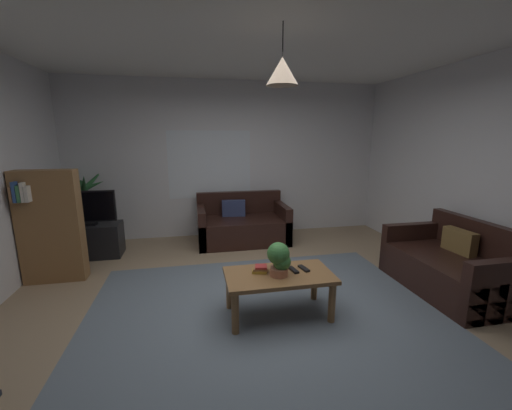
{
  "coord_description": "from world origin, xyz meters",
  "views": [
    {
      "loc": [
        -0.68,
        -3.04,
        1.79
      ],
      "look_at": [
        0.0,
        0.3,
        1.05
      ],
      "focal_mm": 22.26,
      "sensor_mm": 36.0,
      "label": 1
    }
  ],
  "objects_px": {
    "couch_right_side": "(452,268)",
    "coffee_table": "(279,281)",
    "book_on_table_2": "(261,267)",
    "tv": "(86,208)",
    "book_on_table_1": "(261,269)",
    "pendant_lamp": "(282,71)",
    "potted_plant_on_table": "(279,258)",
    "potted_palm_corner": "(84,210)",
    "bookshelf_corner": "(50,226)",
    "book_on_table_0": "(260,271)",
    "remote_on_table_0": "(293,270)",
    "couch_under_window": "(242,226)",
    "remote_on_table_1": "(304,268)",
    "tv_stand": "(90,241)"
  },
  "relations": [
    {
      "from": "couch_right_side",
      "to": "coffee_table",
      "type": "bearing_deg",
      "value": -86.78
    },
    {
      "from": "book_on_table_2",
      "to": "tv",
      "type": "relative_size",
      "value": 0.14
    },
    {
      "from": "coffee_table",
      "to": "book_on_table_2",
      "type": "height_order",
      "value": "book_on_table_2"
    },
    {
      "from": "book_on_table_1",
      "to": "pendant_lamp",
      "type": "bearing_deg",
      "value": -20.08
    },
    {
      "from": "potted_plant_on_table",
      "to": "potted_palm_corner",
      "type": "relative_size",
      "value": 0.26
    },
    {
      "from": "book_on_table_1",
      "to": "pendant_lamp",
      "type": "height_order",
      "value": "pendant_lamp"
    },
    {
      "from": "tv",
      "to": "bookshelf_corner",
      "type": "relative_size",
      "value": 0.59
    },
    {
      "from": "book_on_table_1",
      "to": "book_on_table_2",
      "type": "distance_m",
      "value": 0.02
    },
    {
      "from": "book_on_table_0",
      "to": "tv",
      "type": "distance_m",
      "value": 2.99
    },
    {
      "from": "tv",
      "to": "remote_on_table_0",
      "type": "bearing_deg",
      "value": -39.46
    },
    {
      "from": "coffee_table",
      "to": "remote_on_table_0",
      "type": "bearing_deg",
      "value": 11.65
    },
    {
      "from": "couch_under_window",
      "to": "book_on_table_1",
      "type": "distance_m",
      "value": 2.33
    },
    {
      "from": "couch_right_side",
      "to": "bookshelf_corner",
      "type": "bearing_deg",
      "value": -104.54
    },
    {
      "from": "bookshelf_corner",
      "to": "pendant_lamp",
      "type": "height_order",
      "value": "pendant_lamp"
    },
    {
      "from": "coffee_table",
      "to": "book_on_table_0",
      "type": "relative_size",
      "value": 7.31
    },
    {
      "from": "potted_plant_on_table",
      "to": "tv",
      "type": "height_order",
      "value": "tv"
    },
    {
      "from": "remote_on_table_1",
      "to": "tv_stand",
      "type": "xyz_separation_m",
      "value": [
        -2.63,
        2.08,
        -0.21
      ]
    },
    {
      "from": "coffee_table",
      "to": "book_on_table_0",
      "type": "distance_m",
      "value": 0.22
    },
    {
      "from": "bookshelf_corner",
      "to": "potted_palm_corner",
      "type": "bearing_deg",
      "value": 90.34
    },
    {
      "from": "book_on_table_1",
      "to": "tv_stand",
      "type": "bearing_deg",
      "value": 136.62
    },
    {
      "from": "remote_on_table_1",
      "to": "pendant_lamp",
      "type": "xyz_separation_m",
      "value": [
        -0.28,
        -0.05,
        1.88
      ]
    },
    {
      "from": "couch_under_window",
      "to": "book_on_table_1",
      "type": "height_order",
      "value": "couch_under_window"
    },
    {
      "from": "potted_plant_on_table",
      "to": "potted_palm_corner",
      "type": "distance_m",
      "value": 3.68
    },
    {
      "from": "couch_right_side",
      "to": "coffee_table",
      "type": "xyz_separation_m",
      "value": [
        -2.14,
        -0.12,
        0.1
      ]
    },
    {
      "from": "remote_on_table_0",
      "to": "pendant_lamp",
      "type": "xyz_separation_m",
      "value": [
        -0.16,
        -0.03,
        1.88
      ]
    },
    {
      "from": "coffee_table",
      "to": "remote_on_table_0",
      "type": "distance_m",
      "value": 0.19
    },
    {
      "from": "remote_on_table_0",
      "to": "couch_under_window",
      "type": "bearing_deg",
      "value": -96.07
    },
    {
      "from": "coffee_table",
      "to": "remote_on_table_1",
      "type": "bearing_deg",
      "value": 9.57
    },
    {
      "from": "couch_right_side",
      "to": "remote_on_table_0",
      "type": "distance_m",
      "value": 1.99
    },
    {
      "from": "remote_on_table_1",
      "to": "book_on_table_0",
      "type": "bearing_deg",
      "value": -15.83
    },
    {
      "from": "couch_under_window",
      "to": "bookshelf_corner",
      "type": "height_order",
      "value": "bookshelf_corner"
    },
    {
      "from": "bookshelf_corner",
      "to": "couch_right_side",
      "type": "bearing_deg",
      "value": -14.54
    },
    {
      "from": "couch_under_window",
      "to": "couch_right_side",
      "type": "bearing_deg",
      "value": -46.58
    },
    {
      "from": "couch_under_window",
      "to": "tv_stand",
      "type": "xyz_separation_m",
      "value": [
        -2.36,
        -0.25,
        -0.02
      ]
    },
    {
      "from": "potted_plant_on_table",
      "to": "tv_stand",
      "type": "height_order",
      "value": "potted_plant_on_table"
    },
    {
      "from": "remote_on_table_0",
      "to": "tv_stand",
      "type": "bearing_deg",
      "value": -49.62
    },
    {
      "from": "tv",
      "to": "coffee_table",
      "type": "bearing_deg",
      "value": -41.78
    },
    {
      "from": "couch_under_window",
      "to": "pendant_lamp",
      "type": "distance_m",
      "value": 3.15
    },
    {
      "from": "couch_right_side",
      "to": "tv_stand",
      "type": "bearing_deg",
      "value": -114.04
    },
    {
      "from": "remote_on_table_0",
      "to": "pendant_lamp",
      "type": "height_order",
      "value": "pendant_lamp"
    },
    {
      "from": "coffee_table",
      "to": "tv_stand",
      "type": "relative_size",
      "value": 1.19
    },
    {
      "from": "book_on_table_1",
      "to": "potted_palm_corner",
      "type": "relative_size",
      "value": 0.12
    },
    {
      "from": "couch_right_side",
      "to": "book_on_table_2",
      "type": "distance_m",
      "value": 2.32
    },
    {
      "from": "book_on_table_1",
      "to": "pendant_lamp",
      "type": "distance_m",
      "value": 1.86
    },
    {
      "from": "book_on_table_0",
      "to": "pendant_lamp",
      "type": "relative_size",
      "value": 0.28
    },
    {
      "from": "couch_right_side",
      "to": "coffee_table",
      "type": "height_order",
      "value": "couch_right_side"
    },
    {
      "from": "couch_right_side",
      "to": "pendant_lamp",
      "type": "height_order",
      "value": "pendant_lamp"
    },
    {
      "from": "tv_stand",
      "to": "potted_palm_corner",
      "type": "distance_m",
      "value": 0.65
    },
    {
      "from": "coffee_table",
      "to": "potted_plant_on_table",
      "type": "xyz_separation_m",
      "value": [
        -0.01,
        -0.03,
        0.25
      ]
    },
    {
      "from": "book_on_table_2",
      "to": "book_on_table_1",
      "type": "bearing_deg",
      "value": -126.65
    }
  ]
}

